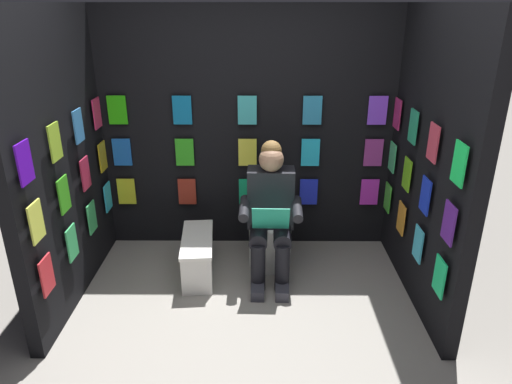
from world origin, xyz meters
TOP-DOWN VIEW (x-y plane):
  - ground_plane at (0.00, 0.00)m, footprint 30.00×30.00m
  - display_wall_back at (0.00, -1.74)m, footprint 2.80×0.14m
  - display_wall_left at (-1.40, -0.85)m, footprint 0.14×1.69m
  - display_wall_right at (1.40, -0.85)m, footprint 0.14×1.69m
  - toilet at (-0.21, -1.32)m, footprint 0.41×0.56m
  - person_reading at (-0.21, -1.10)m, footprint 0.53×0.69m
  - comic_longbox_near at (0.43, -1.08)m, footprint 0.32×0.73m

SIDE VIEW (x-z plane):
  - ground_plane at x=0.00m, z-range 0.00..0.00m
  - comic_longbox_near at x=0.43m, z-range 0.00..0.36m
  - toilet at x=-0.21m, z-range -0.06..0.71m
  - person_reading at x=-0.21m, z-range 0.00..1.20m
  - display_wall_left at x=-1.40m, z-range 0.00..2.25m
  - display_wall_right at x=1.40m, z-range 0.00..2.25m
  - display_wall_back at x=0.00m, z-range 0.00..2.25m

